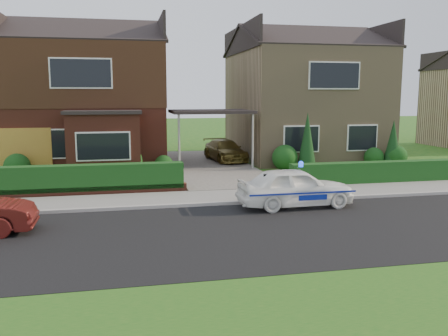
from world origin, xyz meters
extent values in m
plane|color=#185316|center=(0.00, 0.00, 0.00)|extent=(120.00, 120.00, 0.00)
cube|color=black|center=(0.00, 0.00, 0.00)|extent=(60.00, 6.00, 0.02)
cube|color=#9E9993|center=(0.00, 3.05, 0.06)|extent=(60.00, 0.16, 0.12)
cube|color=slate|center=(0.00, 4.10, 0.05)|extent=(60.00, 2.00, 0.10)
cube|color=#185316|center=(0.00, -5.00, 0.00)|extent=(60.00, 4.00, 0.01)
cube|color=#666059|center=(0.00, 11.00, 0.06)|extent=(3.80, 12.00, 0.12)
cube|color=brown|center=(-5.80, 14.00, 2.90)|extent=(7.20, 8.00, 5.80)
cube|color=white|center=(-7.38, 9.98, 1.40)|extent=(1.80, 0.08, 1.30)
cube|color=white|center=(-4.22, 9.98, 1.40)|extent=(1.60, 0.08, 1.30)
cube|color=white|center=(-5.80, 9.98, 4.40)|extent=(2.60, 0.08, 1.30)
cube|color=black|center=(-5.80, 14.00, 4.35)|extent=(7.26, 8.06, 2.90)
cube|color=brown|center=(-4.94, 9.30, 1.35)|extent=(3.00, 1.40, 2.70)
cube|color=black|center=(-4.94, 9.30, 2.77)|extent=(3.20, 1.60, 0.14)
cube|color=#997F5E|center=(5.80, 14.00, 2.90)|extent=(7.20, 8.00, 5.80)
cube|color=white|center=(4.22, 9.98, 1.40)|extent=(1.80, 0.08, 1.30)
cube|color=white|center=(7.38, 9.98, 1.40)|extent=(1.60, 0.08, 1.30)
cube|color=white|center=(5.80, 9.98, 4.40)|extent=(2.60, 0.08, 1.30)
cube|color=black|center=(0.00, 11.00, 2.70)|extent=(3.80, 3.00, 0.14)
cylinder|color=gray|center=(-1.70, 9.60, 1.35)|extent=(0.10, 0.10, 2.70)
cylinder|color=gray|center=(1.70, 9.60, 1.35)|extent=(0.10, 0.10, 2.70)
cube|color=brown|center=(-8.25, 9.96, 1.05)|extent=(2.20, 0.10, 2.10)
cube|color=brown|center=(-5.80, 5.30, 0.18)|extent=(7.70, 0.25, 0.36)
cube|color=#113513|center=(-5.80, 5.45, 0.00)|extent=(7.50, 0.55, 0.90)
cube|color=#113513|center=(5.80, 5.35, 0.00)|extent=(7.50, 0.55, 0.80)
sphere|color=#113513|center=(-8.50, 9.50, 0.54)|extent=(1.08, 1.08, 1.08)
sphere|color=#113513|center=(-4.00, 9.30, 0.66)|extent=(1.32, 1.32, 1.32)
sphere|color=#113513|center=(-2.40, 9.60, 0.42)|extent=(0.84, 0.84, 0.84)
sphere|color=#113513|center=(3.20, 9.40, 0.60)|extent=(1.20, 1.20, 1.20)
sphere|color=#113513|center=(7.80, 9.50, 0.48)|extent=(0.96, 0.96, 0.96)
sphere|color=#113513|center=(8.80, 9.20, 0.54)|extent=(1.08, 1.08, 1.08)
cone|color=black|center=(4.20, 9.20, 1.30)|extent=(0.90, 0.90, 2.60)
cone|color=black|center=(8.60, 9.20, 1.10)|extent=(0.90, 0.90, 2.20)
imported|color=white|center=(1.11, 2.40, 0.62)|extent=(1.59, 3.68, 1.24)
sphere|color=#193FF2|center=(1.29, 2.40, 1.32)|extent=(0.17, 0.17, 0.17)
cube|color=navy|center=(1.11, 1.66, 0.57)|extent=(3.34, 0.02, 0.05)
cube|color=navy|center=(1.11, 3.14, 0.57)|extent=(3.34, 0.01, 0.05)
ellipsoid|color=black|center=(0.09, 2.30, 0.88)|extent=(0.22, 0.17, 0.21)
sphere|color=white|center=(0.11, 2.24, 0.87)|extent=(0.11, 0.11, 0.11)
sphere|color=black|center=(0.11, 2.28, 1.02)|extent=(0.13, 0.13, 0.13)
cone|color=black|center=(0.07, 2.29, 1.08)|extent=(0.04, 0.04, 0.05)
cone|color=black|center=(0.16, 2.29, 1.08)|extent=(0.04, 0.04, 0.05)
imported|color=brown|center=(1.00, 12.40, 0.65)|extent=(1.95, 3.81, 1.06)
imported|color=gray|center=(-6.11, 6.18, 0.39)|extent=(0.54, 0.53, 0.77)
imported|color=gray|center=(-2.50, 6.00, 0.41)|extent=(0.60, 0.60, 0.82)
camera|label=1|loc=(-4.07, -11.38, 3.49)|focal=38.00mm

